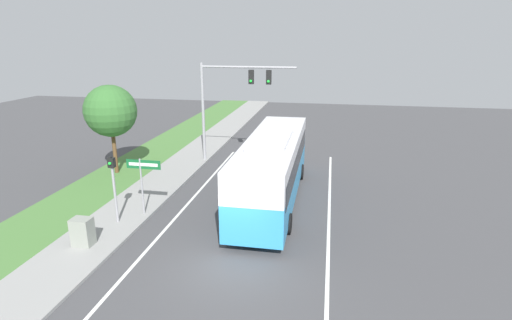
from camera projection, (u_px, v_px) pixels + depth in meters
ground_plane at (233, 261)px, 15.30m from camera, size 80.00×80.00×0.00m
sidewalk at (86, 245)px, 16.37m from camera, size 2.80×80.00×0.12m
grass_verge at (18, 238)px, 16.93m from camera, size 3.60×80.00×0.10m
lane_divider_near at (145, 252)px, 15.93m from camera, size 0.14×30.00×0.01m
lane_divider_far at (328, 270)px, 14.67m from camera, size 0.14×30.00×0.01m
bus at (273, 164)px, 20.53m from camera, size 2.71×11.63×3.61m
signal_gantry at (230, 93)px, 26.21m from camera, size 6.33×0.41×6.69m
pedestrian_signal at (113, 180)px, 17.75m from camera, size 0.28×0.34×3.18m
street_sign at (143, 175)px, 18.59m from camera, size 1.68×0.08×2.87m
utility_cabinet at (82, 232)px, 16.10m from camera, size 0.79×0.59×1.16m
roadside_tree at (110, 111)px, 24.04m from camera, size 3.13×3.13×5.48m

